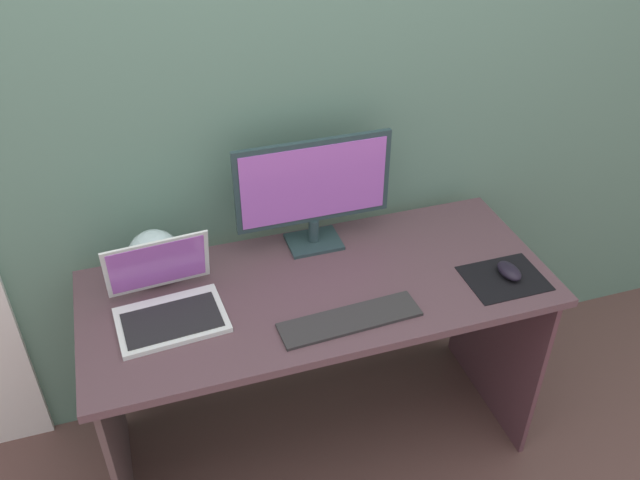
{
  "coord_description": "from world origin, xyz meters",
  "views": [
    {
      "loc": [
        -0.49,
        -1.55,
        2.11
      ],
      "look_at": [
        -0.0,
        -0.02,
        0.95
      ],
      "focal_mm": 37.46,
      "sensor_mm": 36.0,
      "label": 1
    }
  ],
  "objects_px": {
    "keyboard_external": "(350,320)",
    "mouse": "(509,271)",
    "fishbowl": "(155,256)",
    "laptop": "(167,301)",
    "monitor": "(314,189)"
  },
  "relations": [
    {
      "from": "keyboard_external",
      "to": "mouse",
      "type": "xyz_separation_m",
      "value": [
        0.56,
        0.04,
        0.02
      ]
    },
    {
      "from": "mouse",
      "to": "fishbowl",
      "type": "bearing_deg",
      "value": 157.84
    },
    {
      "from": "laptop",
      "to": "monitor",
      "type": "bearing_deg",
      "value": 21.44
    },
    {
      "from": "laptop",
      "to": "mouse",
      "type": "height_order",
      "value": "laptop"
    },
    {
      "from": "monitor",
      "to": "keyboard_external",
      "type": "height_order",
      "value": "monitor"
    },
    {
      "from": "monitor",
      "to": "laptop",
      "type": "height_order",
      "value": "monitor"
    },
    {
      "from": "laptop",
      "to": "keyboard_external",
      "type": "height_order",
      "value": "laptop"
    },
    {
      "from": "laptop",
      "to": "fishbowl",
      "type": "distance_m",
      "value": 0.19
    },
    {
      "from": "keyboard_external",
      "to": "mouse",
      "type": "bearing_deg",
      "value": 1.64
    },
    {
      "from": "monitor",
      "to": "fishbowl",
      "type": "distance_m",
      "value": 0.55
    },
    {
      "from": "monitor",
      "to": "laptop",
      "type": "xyz_separation_m",
      "value": [
        -0.52,
        -0.2,
        -0.17
      ]
    },
    {
      "from": "fishbowl",
      "to": "mouse",
      "type": "height_order",
      "value": "fishbowl"
    },
    {
      "from": "keyboard_external",
      "to": "fishbowl",
      "type": "bearing_deg",
      "value": 140.3
    },
    {
      "from": "monitor",
      "to": "mouse",
      "type": "relative_size",
      "value": 5.21
    },
    {
      "from": "keyboard_external",
      "to": "mouse",
      "type": "relative_size",
      "value": 4.28
    }
  ]
}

